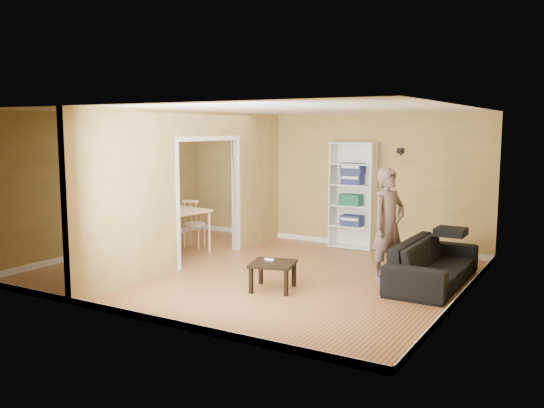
{
  "coord_description": "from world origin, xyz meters",
  "views": [
    {
      "loc": [
        4.86,
        -7.76,
        2.32
      ],
      "look_at": [
        0.2,
        0.2,
        1.1
      ],
      "focal_mm": 38.0,
      "sensor_mm": 36.0,
      "label": 1
    }
  ],
  "objects_px": {
    "chair_left": "(140,223)",
    "chair_near": "(156,232)",
    "dining_table": "(172,213)",
    "bookshelf": "(354,195)",
    "sofa": "(434,256)",
    "chair_far": "(194,223)",
    "coffee_table": "(273,266)",
    "person": "(389,215)"
  },
  "relations": [
    {
      "from": "chair_far",
      "to": "chair_near",
      "type": "bearing_deg",
      "value": 76.66
    },
    {
      "from": "bookshelf",
      "to": "coffee_table",
      "type": "height_order",
      "value": "bookshelf"
    },
    {
      "from": "sofa",
      "to": "chair_far",
      "type": "height_order",
      "value": "chair_far"
    },
    {
      "from": "dining_table",
      "to": "person",
      "type": "bearing_deg",
      "value": 0.84
    },
    {
      "from": "dining_table",
      "to": "bookshelf",
      "type": "bearing_deg",
      "value": 37.6
    },
    {
      "from": "chair_left",
      "to": "sofa",
      "type": "bearing_deg",
      "value": 99.99
    },
    {
      "from": "dining_table",
      "to": "chair_left",
      "type": "bearing_deg",
      "value": -176.39
    },
    {
      "from": "sofa",
      "to": "person",
      "type": "relative_size",
      "value": 1.11
    },
    {
      "from": "sofa",
      "to": "chair_far",
      "type": "distance_m",
      "value": 4.79
    },
    {
      "from": "bookshelf",
      "to": "chair_near",
      "type": "relative_size",
      "value": 2.18
    },
    {
      "from": "sofa",
      "to": "chair_left",
      "type": "height_order",
      "value": "chair_left"
    },
    {
      "from": "dining_table",
      "to": "chair_near",
      "type": "height_order",
      "value": "chair_near"
    },
    {
      "from": "coffee_table",
      "to": "chair_near",
      "type": "bearing_deg",
      "value": 166.01
    },
    {
      "from": "sofa",
      "to": "chair_near",
      "type": "distance_m",
      "value": 4.81
    },
    {
      "from": "coffee_table",
      "to": "person",
      "type": "bearing_deg",
      "value": 46.36
    },
    {
      "from": "bookshelf",
      "to": "dining_table",
      "type": "height_order",
      "value": "bookshelf"
    },
    {
      "from": "coffee_table",
      "to": "dining_table",
      "type": "distance_m",
      "value": 3.21
    },
    {
      "from": "dining_table",
      "to": "chair_far",
      "type": "distance_m",
      "value": 0.66
    },
    {
      "from": "dining_table",
      "to": "chair_near",
      "type": "relative_size",
      "value": 1.39
    },
    {
      "from": "bookshelf",
      "to": "person",
      "type": "bearing_deg",
      "value": -55.88
    },
    {
      "from": "person",
      "to": "chair_left",
      "type": "distance_m",
      "value": 4.96
    },
    {
      "from": "person",
      "to": "chair_left",
      "type": "height_order",
      "value": "person"
    },
    {
      "from": "person",
      "to": "dining_table",
      "type": "distance_m",
      "value": 4.19
    },
    {
      "from": "chair_left",
      "to": "chair_far",
      "type": "xyz_separation_m",
      "value": [
        0.81,
        0.64,
        -0.02
      ]
    },
    {
      "from": "bookshelf",
      "to": "coffee_table",
      "type": "distance_m",
      "value": 3.46
    },
    {
      "from": "bookshelf",
      "to": "coffee_table",
      "type": "relative_size",
      "value": 3.38
    },
    {
      "from": "sofa",
      "to": "person",
      "type": "xyz_separation_m",
      "value": [
        -0.66,
        -0.16,
        0.59
      ]
    },
    {
      "from": "sofa",
      "to": "bookshelf",
      "type": "bearing_deg",
      "value": 47.43
    },
    {
      "from": "person",
      "to": "chair_near",
      "type": "distance_m",
      "value": 4.17
    },
    {
      "from": "sofa",
      "to": "coffee_table",
      "type": "relative_size",
      "value": 3.68
    },
    {
      "from": "person",
      "to": "dining_table",
      "type": "bearing_deg",
      "value": 113.38
    },
    {
      "from": "bookshelf",
      "to": "chair_far",
      "type": "height_order",
      "value": "bookshelf"
    },
    {
      "from": "sofa",
      "to": "coffee_table",
      "type": "height_order",
      "value": "sofa"
    },
    {
      "from": "bookshelf",
      "to": "coffee_table",
      "type": "xyz_separation_m",
      "value": [
        0.15,
        -3.39,
        -0.68
      ]
    },
    {
      "from": "chair_left",
      "to": "chair_near",
      "type": "height_order",
      "value": "chair_left"
    },
    {
      "from": "bookshelf",
      "to": "chair_left",
      "type": "distance_m",
      "value": 4.18
    },
    {
      "from": "chair_near",
      "to": "chair_far",
      "type": "height_order",
      "value": "chair_far"
    },
    {
      "from": "dining_table",
      "to": "chair_left",
      "type": "xyz_separation_m",
      "value": [
        -0.75,
        -0.05,
        -0.24
      ]
    },
    {
      "from": "person",
      "to": "chair_left",
      "type": "relative_size",
      "value": 2.03
    },
    {
      "from": "coffee_table",
      "to": "chair_near",
      "type": "xyz_separation_m",
      "value": [
        -2.84,
        0.71,
        0.13
      ]
    },
    {
      "from": "chair_left",
      "to": "chair_near",
      "type": "relative_size",
      "value": 1.06
    },
    {
      "from": "dining_table",
      "to": "chair_left",
      "type": "distance_m",
      "value": 0.79
    }
  ]
}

